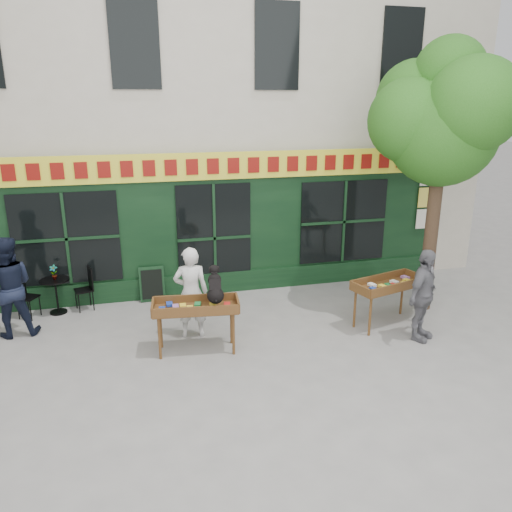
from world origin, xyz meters
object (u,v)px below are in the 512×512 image
at_px(book_cart_center, 196,309).
at_px(book_cart_right, 388,286).
at_px(dog, 215,284).
at_px(bistro_table, 56,289).
at_px(woman, 191,292).
at_px(man_left, 8,287).
at_px(man_right, 423,295).

height_order(book_cart_center, book_cart_right, same).
height_order(dog, bistro_table, dog).
xyz_separation_m(book_cart_center, bistro_table, (-2.66, 2.44, -0.28)).
relative_size(woman, bistro_table, 2.36).
distance_m(dog, book_cart_right, 3.58).
bearing_deg(bistro_table, book_cart_center, -42.51).
relative_size(woman, book_cart_right, 1.11).
bearing_deg(dog, woman, 123.19).
distance_m(book_cart_center, man_left, 3.71).
distance_m(book_cart_right, man_left, 7.39).
height_order(book_cart_center, bistro_table, book_cart_center).
bearing_deg(book_cart_right, bistro_table, 145.05).
xyz_separation_m(dog, bistro_table, (-3.01, 2.49, -0.75)).
bearing_deg(book_cart_right, woman, 157.22).
bearing_deg(bistro_table, man_left, -127.87).
height_order(book_cart_right, man_right, man_right).
bearing_deg(man_right, dog, 136.40).
bearing_deg(book_cart_center, man_right, -1.09).
relative_size(man_right, man_left, 0.90).
height_order(book_cart_right, man_left, man_left).
relative_size(book_cart_center, dog, 2.60).
distance_m(woman, man_left, 3.48).
xyz_separation_m(woman, bistro_table, (-2.66, 1.79, -0.35)).
xyz_separation_m(book_cart_right, bistro_table, (-6.56, 2.26, -0.28)).
bearing_deg(book_cart_center, dog, -1.50).
xyz_separation_m(dog, man_right, (3.84, -0.52, -0.40)).
distance_m(book_cart_center, woman, 0.65).
xyz_separation_m(book_cart_center, woman, (-0.00, 0.65, 0.07)).
xyz_separation_m(book_cart_center, book_cart_right, (3.89, 0.18, 0.00)).
height_order(woman, man_left, man_left).
distance_m(book_cart_right, man_right, 0.81).
height_order(dog, book_cart_right, dog).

